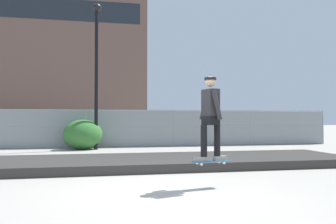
{
  "coord_description": "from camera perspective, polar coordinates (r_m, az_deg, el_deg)",
  "views": [
    {
      "loc": [
        -1.19,
        -6.01,
        1.39
      ],
      "look_at": [
        0.56,
        3.04,
        1.59
      ],
      "focal_mm": 34.48,
      "sensor_mm": 36.0,
      "label": 1
    }
  ],
  "objects": [
    {
      "name": "ground_plane",
      "position": [
        6.28,
        0.25,
        -14.01
      ],
      "size": [
        120.0,
        120.0,
        0.0
      ],
      "primitive_type": "plane",
      "color": "#9E998E"
    },
    {
      "name": "gravel_berm",
      "position": [
        9.64,
        -3.79,
        -8.79
      ],
      "size": [
        12.35,
        2.93,
        0.25
      ],
      "primitive_type": "cube",
      "color": "#33302D",
      "rests_on": "ground_plane"
    },
    {
      "name": "skateboard",
      "position": [
        6.62,
        7.55,
        -8.66
      ],
      "size": [
        0.82,
        0.36,
        0.07
      ],
      "color": "#2D608C"
    },
    {
      "name": "skater",
      "position": [
        6.56,
        7.52,
        -0.18
      ],
      "size": [
        0.73,
        0.62,
        1.7
      ],
      "color": "gray",
      "rests_on": "skateboard"
    },
    {
      "name": "chain_fence",
      "position": [
        16.04,
        -6.67,
        -2.87
      ],
      "size": [
        21.44,
        0.06,
        1.85
      ],
      "color": "gray",
      "rests_on": "ground_plane"
    },
    {
      "name": "street_lamp",
      "position": [
        15.28,
        -12.54,
        9.26
      ],
      "size": [
        0.44,
        0.44,
        6.69
      ],
      "color": "black",
      "rests_on": "ground_plane"
    },
    {
      "name": "parked_car_near",
      "position": [
        18.48,
        -22.76,
        -2.86
      ],
      "size": [
        4.41,
        1.97,
        1.66
      ],
      "color": "maroon",
      "rests_on": "ground_plane"
    },
    {
      "name": "parked_car_mid",
      "position": [
        18.09,
        -5.3,
        -2.99
      ],
      "size": [
        4.46,
        2.07,
        1.66
      ],
      "color": "#B7BABF",
      "rests_on": "ground_plane"
    },
    {
      "name": "parked_car_far",
      "position": [
        19.97,
        11.38,
        -2.81
      ],
      "size": [
        4.43,
        2.0,
        1.66
      ],
      "color": "#566B4C",
      "rests_on": "ground_plane"
    },
    {
      "name": "library_building",
      "position": [
        47.78,
        -18.68,
        10.9
      ],
      "size": [
        22.58,
        15.02,
        22.78
      ],
      "color": "brown",
      "rests_on": "ground_plane"
    },
    {
      "name": "shrub_left",
      "position": [
        15.26,
        -14.83,
        -3.87
      ],
      "size": [
        1.76,
        1.44,
        1.36
      ],
      "color": "#336B2D",
      "rests_on": "ground_plane"
    }
  ]
}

